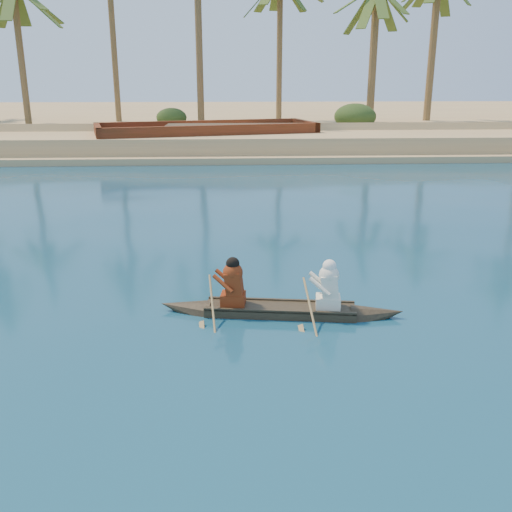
{
  "coord_description": "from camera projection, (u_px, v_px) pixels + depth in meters",
  "views": [
    {
      "loc": [
        -1.49,
        -9.16,
        4.59
      ],
      "look_at": [
        -0.86,
        2.6,
        0.89
      ],
      "focal_mm": 40.0,
      "sensor_mm": 36.0,
      "label": 1
    }
  ],
  "objects": [
    {
      "name": "canoe",
      "position": [
        280.0,
        302.0,
        11.47
      ],
      "size": [
        4.97,
        1.33,
        1.36
      ],
      "rotation": [
        0.0,
        0.0,
        -0.14
      ],
      "color": "#3D3321",
      "rests_on": "ground"
    },
    {
      "name": "sandy_embankment",
      "position": [
        240.0,
        121.0,
        54.68
      ],
      "size": [
        150.0,
        51.0,
        1.5
      ],
      "color": "tan",
      "rests_on": "ground"
    },
    {
      "name": "ground",
      "position": [
        312.0,
        346.0,
        10.18
      ],
      "size": [
        160.0,
        160.0,
        0.0
      ],
      "primitive_type": "plane",
      "color": "#0C2B4C",
      "rests_on": "ground"
    },
    {
      "name": "shrub_cluster",
      "position": [
        246.0,
        128.0,
        39.83
      ],
      "size": [
        100.0,
        6.0,
        2.4
      ],
      "primitive_type": null,
      "color": "#1E3212",
      "rests_on": "ground"
    },
    {
      "name": "palm_grove",
      "position": [
        244.0,
        28.0,
        41.12
      ],
      "size": [
        110.0,
        14.0,
        16.0
      ],
      "primitive_type": null,
      "color": "#39581F",
      "rests_on": "ground"
    },
    {
      "name": "barge_mid",
      "position": [
        207.0,
        141.0,
        35.53
      ],
      "size": [
        14.06,
        7.51,
        2.23
      ],
      "rotation": [
        0.0,
        0.0,
        0.24
      ],
      "color": "maroon",
      "rests_on": "ground"
    }
  ]
}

